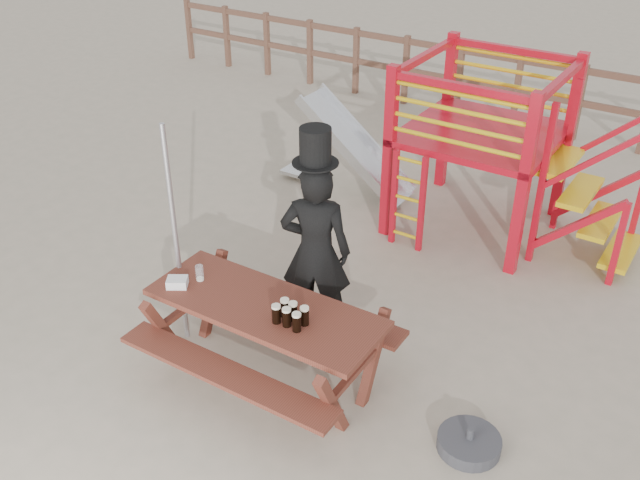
{
  "coord_description": "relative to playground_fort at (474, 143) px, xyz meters",
  "views": [
    {
      "loc": [
        2.85,
        -4.0,
        4.44
      ],
      "look_at": [
        -0.26,
        0.8,
        1.01
      ],
      "focal_mm": 40.0,
      "sensor_mm": 36.0,
      "label": 1
    }
  ],
  "objects": [
    {
      "name": "back_fence",
      "position": [
        -0.12,
        3.42,
        -0.34
      ],
      "size": [
        15.09,
        0.09,
        1.2
      ],
      "color": "brown",
      "rests_on": "ground"
    },
    {
      "name": "picnic_table",
      "position": [
        -0.37,
        -3.68,
        -0.56
      ],
      "size": [
        2.12,
        1.48,
        0.81
      ],
      "rotation": [
        0.0,
        0.0,
        0.01
      ],
      "color": "maroon",
      "rests_on": "ground"
    },
    {
      "name": "metal_pole",
      "position": [
        -1.39,
        -3.64,
        0.04
      ],
      "size": [
        0.05,
        0.05,
        2.23
      ],
      "primitive_type": "cylinder",
      "color": "#B2B2B7",
      "rests_on": "ground"
    },
    {
      "name": "ground",
      "position": [
        -0.12,
        -3.58,
        -1.07
      ],
      "size": [
        60.0,
        60.0,
        0.0
      ],
      "primitive_type": "plane",
      "color": "tan",
      "rests_on": "ground"
    },
    {
      "name": "stout_pints",
      "position": [
        -0.04,
        -3.77,
        -0.17
      ],
      "size": [
        0.29,
        0.18,
        0.17
      ],
      "color": "black",
      "rests_on": "picnic_table"
    },
    {
      "name": "playground_fort",
      "position": [
        0.0,
        0.0,
        0.0
      ],
      "size": [
        4.71,
        1.84,
        2.1
      ],
      "color": "#B50C1B",
      "rests_on": "ground"
    },
    {
      "name": "parasol_base",
      "position": [
        1.51,
        -3.49,
        -1.01
      ],
      "size": [
        0.52,
        0.52,
        0.22
      ],
      "color": "#36363B",
      "rests_on": "ground"
    },
    {
      "name": "man_with_hat",
      "position": [
        -0.38,
        -2.86,
        -0.11
      ],
      "size": [
        0.79,
        0.67,
        2.16
      ],
      "rotation": [
        0.0,
        0.0,
        3.55
      ],
      "color": "black",
      "rests_on": "ground"
    },
    {
      "name": "paper_bag",
      "position": [
        -1.19,
        -3.88,
        -0.22
      ],
      "size": [
        0.23,
        0.21,
        0.08
      ],
      "primitive_type": "cube",
      "rotation": [
        0.0,
        0.0,
        0.57
      ],
      "color": "white",
      "rests_on": "picnic_table"
    },
    {
      "name": "empty_glasses",
      "position": [
        -1.09,
        -3.69,
        -0.19
      ],
      "size": [
        0.07,
        0.07,
        0.15
      ],
      "color": "silver",
      "rests_on": "picnic_table"
    }
  ]
}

